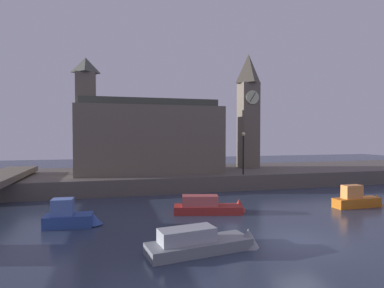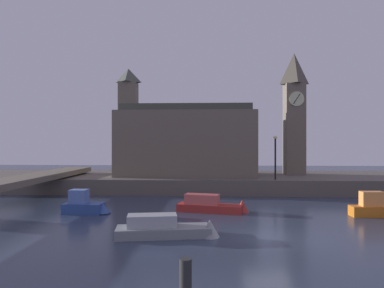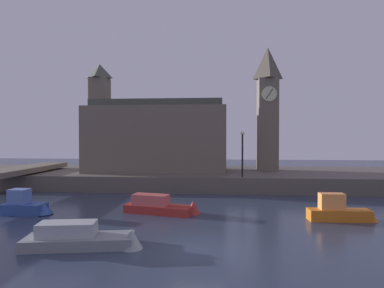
{
  "view_description": "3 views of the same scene",
  "coord_description": "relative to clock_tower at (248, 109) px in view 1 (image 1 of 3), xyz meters",
  "views": [
    {
      "loc": [
        -9.43,
        -14.04,
        5.46
      ],
      "look_at": [
        -2.19,
        14.13,
        4.6
      ],
      "focal_mm": 29.42,
      "sensor_mm": 36.0,
      "label": 1
    },
    {
      "loc": [
        -3.11,
        -18.36,
        4.93
      ],
      "look_at": [
        -4.77,
        17.42,
        4.9
      ],
      "focal_mm": 32.38,
      "sensor_mm": 36.0,
      "label": 2
    },
    {
      "loc": [
        0.87,
        -14.09,
        5.1
      ],
      "look_at": [
        -1.45,
        15.94,
        4.51
      ],
      "focal_mm": 29.16,
      "sensor_mm": 36.0,
      "label": 3
    }
  ],
  "objects": [
    {
      "name": "clock_tower",
      "position": [
        0.0,
        0.0,
        0.0
      ],
      "size": [
        2.32,
        2.37,
        13.6
      ],
      "color": "#6B6051",
      "rests_on": "far_embankment"
    },
    {
      "name": "boat_dinghy_red",
      "position": [
        -9.07,
        -14.27,
        -8.13
      ],
      "size": [
        5.52,
        2.42,
        1.55
      ],
      "color": "maroon",
      "rests_on": "ground"
    },
    {
      "name": "boat_tour_blue",
      "position": [
        -18.28,
        -15.2,
        -8.01
      ],
      "size": [
        3.37,
        1.45,
        1.68
      ],
      "color": "#2D4C93",
      "rests_on": "ground"
    },
    {
      "name": "boat_cruiser_grey",
      "position": [
        -11.44,
        -21.0,
        -8.17
      ],
      "size": [
        5.86,
        2.34,
        1.49
      ],
      "color": "gray",
      "rests_on": "ground"
    },
    {
      "name": "parliament_hall",
      "position": [
        -12.4,
        -1.6,
        -3.26
      ],
      "size": [
        14.77,
        6.48,
        11.7
      ],
      "color": "#6B6051",
      "rests_on": "far_embankment"
    },
    {
      "name": "streetlamp",
      "position": [
        -3.25,
        -5.97,
        -4.46
      ],
      "size": [
        0.36,
        0.36,
        4.21
      ],
      "color": "black",
      "rests_on": "far_embankment"
    },
    {
      "name": "ground_plane",
      "position": [
        -6.56,
        -20.93,
        -8.57
      ],
      "size": [
        120.0,
        120.0,
        0.0
      ],
      "primitive_type": "plane",
      "color": "#2D384C"
    },
    {
      "name": "far_embankment",
      "position": [
        -6.56,
        -0.93,
        -7.82
      ],
      "size": [
        70.0,
        12.0,
        1.5
      ],
      "primitive_type": "cube",
      "color": "#5B544C",
      "rests_on": "ground"
    },
    {
      "name": "boat_patrol_orange",
      "position": [
        2.1,
        -15.29,
        -8.01
      ],
      "size": [
        4.17,
        1.1,
        1.76
      ],
      "color": "orange",
      "rests_on": "ground"
    }
  ]
}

